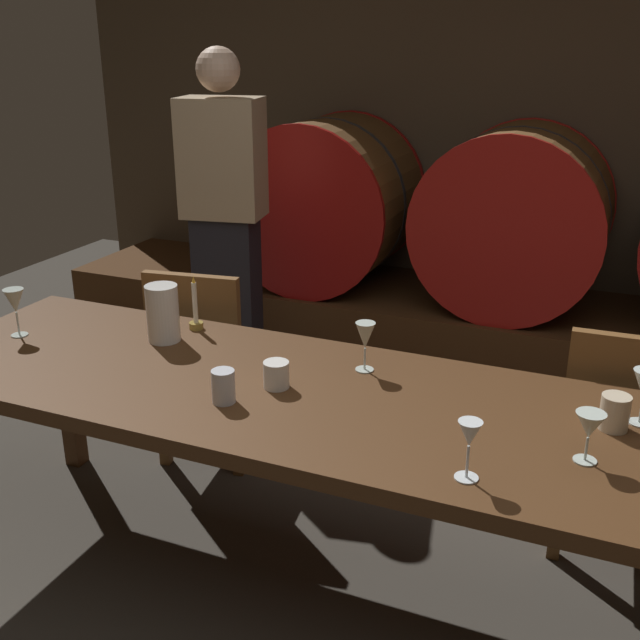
% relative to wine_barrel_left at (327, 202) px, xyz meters
% --- Properties ---
extents(back_wall, '(5.99, 0.24, 2.47)m').
position_rel_wine_barrel_left_xyz_m(back_wall, '(1.12, 0.55, 0.40)').
color(back_wall, brown).
rests_on(back_wall, ground).
extents(barrel_shelf, '(5.39, 0.90, 0.35)m').
position_rel_wine_barrel_left_xyz_m(barrel_shelf, '(1.12, -0.00, -0.66)').
color(barrel_shelf, '#4C2D16').
rests_on(barrel_shelf, ground).
extents(wine_barrel_left, '(0.98, 0.81, 0.98)m').
position_rel_wine_barrel_left_xyz_m(wine_barrel_left, '(0.00, 0.00, 0.00)').
color(wine_barrel_left, brown).
rests_on(wine_barrel_left, barrel_shelf).
extents(wine_barrel_center, '(0.98, 0.81, 0.98)m').
position_rel_wine_barrel_left_xyz_m(wine_barrel_center, '(1.10, 0.00, 0.00)').
color(wine_barrel_center, brown).
rests_on(wine_barrel_center, barrel_shelf).
extents(dining_table, '(2.81, 0.82, 0.75)m').
position_rel_wine_barrel_left_xyz_m(dining_table, '(0.91, -2.20, -0.15)').
color(dining_table, '#4C2D16').
rests_on(dining_table, ground).
extents(chair_left, '(0.45, 0.45, 0.88)m').
position_rel_wine_barrel_left_xyz_m(chair_left, '(0.10, -1.58, -0.34)').
color(chair_left, brown).
rests_on(chair_left, ground).
extents(chair_right, '(0.41, 0.41, 0.88)m').
position_rel_wine_barrel_left_xyz_m(chair_right, '(1.75, -1.59, -0.34)').
color(chair_right, brown).
rests_on(chair_right, ground).
extents(guest_left, '(0.42, 0.31, 1.71)m').
position_rel_wine_barrel_left_xyz_m(guest_left, '(-0.14, -0.95, 0.05)').
color(guest_left, black).
rests_on(guest_left, ground).
extents(candle_center, '(0.05, 0.05, 0.20)m').
position_rel_wine_barrel_left_xyz_m(candle_center, '(0.26, -1.88, -0.03)').
color(candle_center, olive).
rests_on(candle_center, dining_table).
extents(pitcher, '(0.11, 0.11, 0.20)m').
position_rel_wine_barrel_left_xyz_m(pitcher, '(0.22, -2.02, 0.01)').
color(pitcher, white).
rests_on(pitcher, dining_table).
extents(wine_glass_far_left, '(0.07, 0.07, 0.18)m').
position_rel_wine_barrel_left_xyz_m(wine_glass_far_left, '(-0.29, -2.19, 0.04)').
color(wine_glass_far_left, silver).
rests_on(wine_glass_far_left, dining_table).
extents(wine_glass_center_left, '(0.06, 0.06, 0.16)m').
position_rel_wine_barrel_left_xyz_m(wine_glass_center_left, '(0.95, -1.98, 0.03)').
color(wine_glass_center_left, silver).
rests_on(wine_glass_center_left, dining_table).
extents(wine_glass_center_right, '(0.06, 0.06, 0.16)m').
position_rel_wine_barrel_left_xyz_m(wine_glass_center_right, '(1.40, -2.49, 0.03)').
color(wine_glass_center_right, white).
rests_on(wine_glass_center_right, dining_table).
extents(wine_glass_right, '(0.08, 0.08, 0.14)m').
position_rel_wine_barrel_left_xyz_m(wine_glass_right, '(1.66, -2.29, 0.01)').
color(wine_glass_right, silver).
rests_on(wine_glass_right, dining_table).
extents(cup_left, '(0.07, 0.07, 0.10)m').
position_rel_wine_barrel_left_xyz_m(cup_left, '(0.65, -2.36, -0.04)').
color(cup_left, silver).
rests_on(cup_left, dining_table).
extents(cup_center, '(0.08, 0.08, 0.08)m').
position_rel_wine_barrel_left_xyz_m(cup_center, '(0.75, -2.21, -0.05)').
color(cup_center, white).
rests_on(cup_center, dining_table).
extents(cup_right, '(0.08, 0.08, 0.10)m').
position_rel_wine_barrel_left_xyz_m(cup_right, '(1.72, -2.08, -0.04)').
color(cup_right, beige).
rests_on(cup_right, dining_table).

